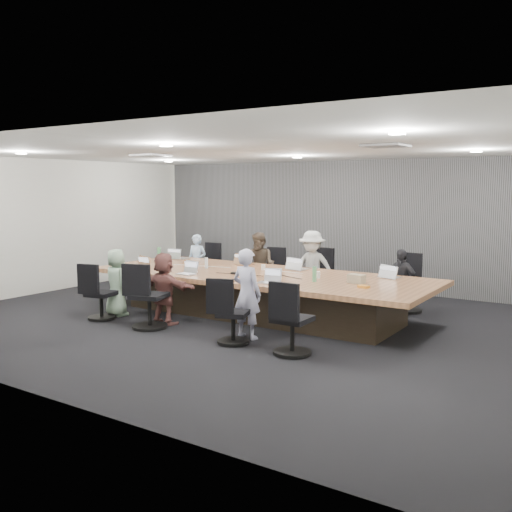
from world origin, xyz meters
The scene contains 40 objects.
floor centered at (0.00, 0.00, 0.00)m, with size 10.00×8.00×0.00m, color black.
ceiling centered at (0.00, 0.00, 2.80)m, with size 10.00×8.00×0.00m, color white.
wall_back centered at (0.00, 4.00, 1.40)m, with size 10.00×2.80×0.00m, color beige.
wall_front centered at (0.00, -4.00, 1.40)m, with size 10.00×2.80×0.00m, color beige.
wall_left centered at (-5.00, 0.00, 1.40)m, with size 8.00×2.80×0.00m, color beige.
curtain centered at (0.00, 3.92, 1.40)m, with size 9.80×0.04×2.80m, color #5C5B5D.
conference_table centered at (0.00, 0.50, 0.40)m, with size 6.00×2.20×0.74m.
chair_0 centered at (-2.48, 2.20, 0.38)m, with size 0.52×0.52×0.76m, color black, non-canonical shape.
chair_1 centered at (-0.85, 2.20, 0.38)m, with size 0.51×0.51×0.75m, color black, non-canonical shape.
chair_2 centered at (0.31, 2.20, 0.43)m, with size 0.58×0.58×0.86m, color black, non-canonical shape.
chair_3 centered at (2.03, 2.20, 0.44)m, with size 0.59×0.59×0.87m, color black, non-canonical shape.
chair_4 centered at (-2.06, -1.20, 0.36)m, with size 0.49×0.49×0.72m, color black, non-canonical shape.
chair_5 centered at (-0.96, -1.20, 0.43)m, with size 0.59×0.59×0.87m, color black, non-canonical shape.
chair_6 centered at (0.66, -1.20, 0.36)m, with size 0.49×0.49×0.72m, color black, non-canonical shape.
chair_7 centered at (1.63, -1.20, 0.40)m, with size 0.54×0.54×0.80m, color black, non-canonical shape.
person_0 centered at (-2.48, 1.85, 0.60)m, with size 0.44×0.29×1.21m, color #AFCEED.
laptop_0 centered at (-2.48, 1.30, 0.75)m, with size 0.34×0.24×0.02m, color #B2B2B7.
person_1 centered at (-0.85, 1.85, 0.66)m, with size 0.64×0.50×1.31m, color brown.
laptop_1 centered at (-0.85, 1.30, 0.75)m, with size 0.30×0.21×0.02m, color #8C6647.
person_2 centered at (0.31, 1.85, 0.70)m, with size 0.90×0.52×1.40m, color #ACAFAC.
laptop_2 centered at (0.31, 1.30, 0.75)m, with size 0.35×0.24×0.02m, color #B2B2B7.
person_3 centered at (2.03, 1.85, 0.58)m, with size 0.68×0.28×1.16m, color #242529.
laptop_3 centered at (2.03, 1.30, 0.75)m, with size 0.33×0.22×0.02m, color #B2B2B7.
person_4 centered at (-2.06, -0.85, 0.58)m, with size 0.57×0.37×1.16m, color #8AAB8D.
laptop_4 centered at (-2.06, -0.30, 0.75)m, with size 0.36×0.24×0.02m, color #8C6647.
person_5 centered at (-0.96, -0.85, 0.59)m, with size 1.09×0.35×1.17m, color brown.
laptop_5 centered at (-0.96, -0.30, 0.75)m, with size 0.30×0.21×0.02m, color #B2B2B7.
person_6 centered at (0.66, -0.85, 0.67)m, with size 0.49×0.32×1.33m, color #AEADCD.
laptop_6 centered at (0.66, -0.30, 0.75)m, with size 0.28×0.19×0.02m, color #B2B2B7.
bottle_green_left centered at (-2.65, 0.85, 0.87)m, with size 0.07×0.07×0.27m, color #509D65.
bottle_green_right centered at (1.20, 0.24, 0.86)m, with size 0.07×0.07×0.24m, color #509D65.
bottle_clear centered at (-1.14, 0.49, 0.84)m, with size 0.06×0.06×0.20m, color silver.
cup_white_far centered at (-0.17, 0.89, 0.79)m, with size 0.07×0.07×0.09m, color white.
cup_white_near centered at (1.07, 0.61, 0.79)m, with size 0.09×0.09×0.11m, color white.
mug_brown centered at (-2.30, 0.14, 0.79)m, with size 0.08×0.08×0.10m, color brown.
mic_left centered at (-0.28, 0.21, 0.76)m, with size 0.16×0.11×0.03m, color black.
mic_right centered at (0.25, 0.57, 0.76)m, with size 0.17×0.11×0.03m, color black.
stapler centered at (0.47, 0.13, 0.77)m, with size 0.16×0.04×0.06m, color black.
canvas_bag centered at (1.80, 0.48, 0.81)m, with size 0.25×0.16×0.14m, color gray.
snack_packet centered at (2.06, 0.16, 0.76)m, with size 0.16×0.11×0.04m, color orange.
Camera 1 is at (5.28, -7.63, 2.22)m, focal length 40.00 mm.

